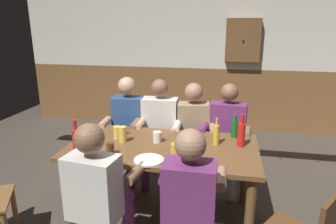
{
  "coord_description": "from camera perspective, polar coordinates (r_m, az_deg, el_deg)",
  "views": [
    {
      "loc": [
        0.56,
        -2.49,
        1.85
      ],
      "look_at": [
        0.0,
        0.32,
        1.0
      ],
      "focal_mm": 32.25,
      "sensor_mm": 36.0,
      "label": 1
    }
  ],
  "objects": [
    {
      "name": "person_5",
      "position": [
        2.22,
        4.24,
        -15.87
      ],
      "size": [
        0.5,
        0.52,
        1.2
      ],
      "rotation": [
        0.0,
        0.0,
        0.0
      ],
      "color": "#6B2D66",
      "rests_on": "ground_plane"
    },
    {
      "name": "pint_glass_2",
      "position": [
        2.89,
        -2.04,
        -4.73
      ],
      "size": [
        0.08,
        0.08,
        0.1
      ],
      "primitive_type": "cylinder",
      "color": "white",
      "rests_on": "dining_table"
    },
    {
      "name": "table_candle",
      "position": [
        3.13,
        -8.21,
        -3.49
      ],
      "size": [
        0.04,
        0.04,
        0.08
      ],
      "primitive_type": "cylinder",
      "color": "#F9E08C",
      "rests_on": "dining_table"
    },
    {
      "name": "person_1",
      "position": [
        3.53,
        -1.72,
        -2.92
      ],
      "size": [
        0.56,
        0.52,
        1.24
      ],
      "rotation": [
        0.0,
        0.0,
        3.18
      ],
      "color": "silver",
      "rests_on": "ground_plane"
    },
    {
      "name": "pint_glass_4",
      "position": [
        2.92,
        -8.56,
        -4.19
      ],
      "size": [
        0.07,
        0.07,
        0.15
      ],
      "primitive_type": "cylinder",
      "color": "#E5C64C",
      "rests_on": "dining_table"
    },
    {
      "name": "bottle_1",
      "position": [
        2.85,
        9.1,
        -4.18
      ],
      "size": [
        0.05,
        0.05,
        0.26
      ],
      "color": "gold",
      "rests_on": "dining_table"
    },
    {
      "name": "plate_0",
      "position": [
        2.53,
        -3.65,
        -9.04
      ],
      "size": [
        0.25,
        0.25,
        0.01
      ],
      "primitive_type": "cylinder",
      "color": "white",
      "rests_on": "dining_table"
    },
    {
      "name": "back_wall_wainscot",
      "position": [
        5.55,
        5.18,
        2.76
      ],
      "size": [
        6.31,
        0.12,
        1.09
      ],
      "primitive_type": "cube",
      "color": "brown",
      "rests_on": "ground_plane"
    },
    {
      "name": "person_3",
      "position": [
        3.45,
        10.99,
        -3.9
      ],
      "size": [
        0.57,
        0.54,
        1.22
      ],
      "rotation": [
        0.0,
        0.0,
        3.02
      ],
      "color": "#6B2D66",
      "rests_on": "ground_plane"
    },
    {
      "name": "ground_plane",
      "position": [
        3.15,
        -1.23,
        -19.51
      ],
      "size": [
        7.58,
        7.58,
        0.0
      ],
      "primitive_type": "plane",
      "color": "#423A33"
    },
    {
      "name": "person_2",
      "position": [
        3.46,
        4.76,
        -3.66
      ],
      "size": [
        0.54,
        0.56,
        1.21
      ],
      "rotation": [
        0.0,
        0.0,
        3.28
      ],
      "color": "#997F60",
      "rests_on": "ground_plane"
    },
    {
      "name": "bottle_2",
      "position": [
        3.07,
        12.47,
        -3.01
      ],
      "size": [
        0.07,
        0.07,
        0.23
      ],
      "color": "#195923",
      "rests_on": "dining_table"
    },
    {
      "name": "dining_table",
      "position": [
        2.87,
        -1.02,
        -8.22
      ],
      "size": [
        1.75,
        0.91,
        0.75
      ],
      "color": "brown",
      "rests_on": "ground_plane"
    },
    {
      "name": "bottle_0",
      "position": [
        2.85,
        13.68,
        -4.05
      ],
      "size": [
        0.07,
        0.07,
        0.31
      ],
      "color": "red",
      "rests_on": "dining_table"
    },
    {
      "name": "wall_dart_cabinet",
      "position": [
        5.25,
        13.98,
        13.04
      ],
      "size": [
        0.56,
        0.15,
        0.7
      ],
      "color": "brown"
    },
    {
      "name": "plate_1",
      "position": [
        2.45,
        4.28,
        -10.04
      ],
      "size": [
        0.23,
        0.23,
        0.01
      ],
      "primitive_type": "cylinder",
      "color": "white",
      "rests_on": "dining_table"
    },
    {
      "name": "person_4",
      "position": [
        2.39,
        -12.96,
        -13.82
      ],
      "size": [
        0.55,
        0.57,
        1.19
      ],
      "rotation": [
        0.0,
        0.0,
        -0.14
      ],
      "color": "silver",
      "rests_on": "ground_plane"
    },
    {
      "name": "pint_glass_1",
      "position": [
        2.58,
        1.37,
        -7.26
      ],
      "size": [
        0.08,
        0.08,
        0.12
      ],
      "primitive_type": "cylinder",
      "color": "gold",
      "rests_on": "dining_table"
    },
    {
      "name": "bottle_3",
      "position": [
        2.79,
        -16.97,
        -4.91
      ],
      "size": [
        0.07,
        0.07,
        0.29
      ],
      "color": "red",
      "rests_on": "dining_table"
    },
    {
      "name": "back_wall_upper",
      "position": [
        5.4,
        5.52,
        15.18
      ],
      "size": [
        6.31,
        0.12,
        1.3
      ],
      "primitive_type": "cube",
      "color": "beige"
    },
    {
      "name": "person_0",
      "position": [
        3.63,
        -7.79,
        -2.4
      ],
      "size": [
        0.51,
        0.53,
        1.25
      ],
      "rotation": [
        0.0,
        0.0,
        3.2
      ],
      "color": "#2D4C84",
      "rests_on": "ground_plane"
    },
    {
      "name": "pint_glass_0",
      "position": [
        3.02,
        -9.56,
        -3.82
      ],
      "size": [
        0.08,
        0.08,
        0.12
      ],
      "primitive_type": "cylinder",
      "color": "#E5C64C",
      "rests_on": "dining_table"
    },
    {
      "name": "pint_glass_3",
      "position": [
        2.67,
        -10.86,
        -6.83
      ],
      "size": [
        0.07,
        0.07,
        0.11
      ],
      "primitive_type": "cylinder",
      "color": "#4C2D19",
      "rests_on": "dining_table"
    }
  ]
}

